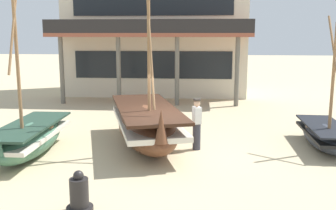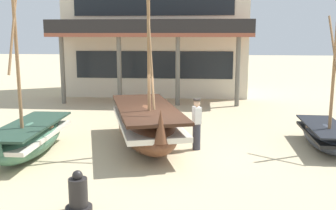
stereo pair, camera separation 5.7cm
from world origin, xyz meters
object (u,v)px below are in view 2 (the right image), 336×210
(fishing_boat_near_left, at_px, (30,137))
(capstan_winch, at_px, (78,195))
(harbor_building_main, at_px, (158,5))
(fishing_boat_centre_large, at_px, (146,124))
(fishing_boat_far_right, at_px, (325,135))
(fisherman_by_hull, at_px, (197,125))

(fishing_boat_near_left, height_order, capstan_winch, fishing_boat_near_left)
(fishing_boat_near_left, height_order, harbor_building_main, harbor_building_main)
(fishing_boat_centre_large, bearing_deg, fishing_boat_far_right, 2.31)
(fishing_boat_near_left, bearing_deg, fisherman_by_hull, 12.02)
(fisherman_by_hull, bearing_deg, harbor_building_main, 102.12)
(fishing_boat_near_left, relative_size, fishing_boat_far_right, 1.35)
(fishing_boat_centre_large, bearing_deg, harbor_building_main, 94.71)
(fishing_boat_near_left, xyz_separation_m, fishing_boat_centre_large, (3.45, 1.41, 0.18))
(fishing_boat_near_left, distance_m, fishing_boat_far_right, 9.54)
(fishing_boat_centre_large, distance_m, fishing_boat_far_right, 5.96)
(fisherman_by_hull, bearing_deg, capstan_winch, -117.14)
(fisherman_by_hull, height_order, capstan_winch, fisherman_by_hull)
(fishing_boat_centre_large, distance_m, harbor_building_main, 13.29)
(harbor_building_main, bearing_deg, fishing_boat_centre_large, -85.29)
(fishing_boat_far_right, relative_size, fisherman_by_hull, 2.57)
(fisherman_by_hull, xyz_separation_m, capstan_winch, (-2.43, -4.73, -0.47))
(harbor_building_main, bearing_deg, fisherman_by_hull, -77.88)
(fishing_boat_near_left, xyz_separation_m, capstan_winch, (2.73, -3.64, -0.21))
(fisherman_by_hull, bearing_deg, fishing_boat_far_right, 7.42)
(fishing_boat_near_left, height_order, fishing_boat_centre_large, fishing_boat_centre_large)
(fisherman_by_hull, distance_m, capstan_winch, 5.34)
(capstan_winch, distance_m, harbor_building_main, 18.16)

